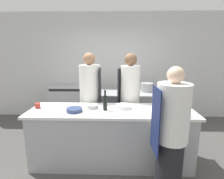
{
  "coord_description": "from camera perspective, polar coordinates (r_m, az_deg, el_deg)",
  "views": [
    {
      "loc": [
        0.09,
        -2.62,
        1.8
      ],
      "look_at": [
        0.0,
        0.35,
        1.15
      ],
      "focal_mm": 28.0,
      "sensor_mm": 36.0,
      "label": 1
    }
  ],
  "objects": [
    {
      "name": "ground_plane",
      "position": [
        3.18,
        -0.21,
        -22.14
      ],
      "size": [
        16.0,
        16.0,
        0.0
      ],
      "primitive_type": "plane",
      "color": "#4C4947"
    },
    {
      "name": "wall_back",
      "position": [
        4.77,
        0.65,
        7.5
      ],
      "size": [
        8.0,
        0.06,
        2.8
      ],
      "color": "silver",
      "rests_on": "ground_plane"
    },
    {
      "name": "prep_counter",
      "position": [
        2.95,
        -0.21,
        -14.88
      ],
      "size": [
        2.59,
        0.75,
        0.9
      ],
      "color": "#A8AAAF",
      "rests_on": "ground_plane"
    },
    {
      "name": "pass_counter",
      "position": [
        4.06,
        3.51,
        -7.1
      ],
      "size": [
        1.62,
        0.69,
        0.9
      ],
      "color": "#A8AAAF",
      "rests_on": "ground_plane"
    },
    {
      "name": "oven_range",
      "position": [
        4.77,
        -13.7,
        -4.39
      ],
      "size": [
        0.96,
        0.6,
        0.92
      ],
      "color": "#A8AAAF",
      "rests_on": "ground_plane"
    },
    {
      "name": "chef_at_prep_near",
      "position": [
        2.27,
        18.62,
        -14.07
      ],
      "size": [
        0.4,
        0.38,
        1.64
      ],
      "rotation": [
        0.0,
        0.0,
        1.61
      ],
      "color": "black",
      "rests_on": "ground_plane"
    },
    {
      "name": "chef_at_stove",
      "position": [
        3.38,
        -7.03,
        -3.39
      ],
      "size": [
        0.41,
        0.39,
        1.78
      ],
      "rotation": [
        0.0,
        0.0,
        -1.53
      ],
      "color": "black",
      "rests_on": "ground_plane"
    },
    {
      "name": "chef_at_pass_far",
      "position": [
        3.37,
        5.79,
        -3.42
      ],
      "size": [
        0.42,
        0.41,
        1.77
      ],
      "rotation": [
        0.0,
        0.0,
        1.19
      ],
      "color": "black",
      "rests_on": "ground_plane"
    },
    {
      "name": "bottle_olive_oil",
      "position": [
        2.68,
        22.64,
        -6.41
      ],
      "size": [
        0.06,
        0.06,
        0.21
      ],
      "color": "#19471E",
      "rests_on": "prep_counter"
    },
    {
      "name": "bottle_vinegar",
      "position": [
        2.72,
        -2.26,
        -4.21
      ],
      "size": [
        0.06,
        0.06,
        0.32
      ],
      "color": "black",
      "rests_on": "prep_counter"
    },
    {
      "name": "bottle_wine",
      "position": [
        3.14,
        21.73,
        -3.22
      ],
      "size": [
        0.08,
        0.08,
        0.27
      ],
      "color": "#2D5175",
      "rests_on": "prep_counter"
    },
    {
      "name": "bottle_cooking_oil",
      "position": [
        2.71,
        14.45,
        -5.09
      ],
      "size": [
        0.07,
        0.07,
        0.27
      ],
      "color": "#5B2319",
      "rests_on": "prep_counter"
    },
    {
      "name": "bowl_mixing_large",
      "position": [
        2.86,
        -6.36,
        -5.49
      ],
      "size": [
        0.18,
        0.18,
        0.06
      ],
      "color": "#B7BABC",
      "rests_on": "prep_counter"
    },
    {
      "name": "bowl_prep_small",
      "position": [
        2.74,
        -12.18,
        -6.5
      ],
      "size": [
        0.24,
        0.24,
        0.06
      ],
      "color": "navy",
      "rests_on": "prep_counter"
    },
    {
      "name": "bowl_ceramic_blue",
      "position": [
        2.84,
        3.77,
        -5.51
      ],
      "size": [
        0.24,
        0.24,
        0.06
      ],
      "color": "white",
      "rests_on": "prep_counter"
    },
    {
      "name": "cup",
      "position": [
        3.08,
        -23.12,
        -4.85
      ],
      "size": [
        0.08,
        0.08,
        0.08
      ],
      "color": "#B2382D",
      "rests_on": "prep_counter"
    },
    {
      "name": "stockpot",
      "position": [
        4.09,
        11.31,
        0.75
      ],
      "size": [
        0.29,
        0.29,
        0.19
      ],
      "color": "#A8AAAF",
      "rests_on": "pass_counter"
    }
  ]
}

